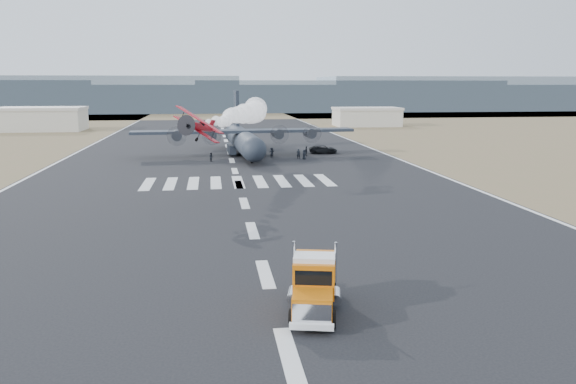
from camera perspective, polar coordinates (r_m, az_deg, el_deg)
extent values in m
plane|color=black|center=(28.56, 0.08, -16.16)|extent=(500.00, 500.00, 0.00)
cube|color=brown|center=(255.56, -7.11, 7.85)|extent=(500.00, 80.00, 0.00)
cube|color=slate|center=(291.79, -20.28, 9.30)|extent=(150.00, 50.00, 17.00)
cube|color=slate|center=(285.30, -7.23, 9.45)|extent=(150.00, 50.00, 13.00)
cube|color=slate|center=(293.37, 5.75, 9.71)|extent=(150.00, 50.00, 15.00)
cube|color=slate|center=(314.94, 17.49, 9.53)|extent=(150.00, 50.00, 17.00)
cube|color=#B1AC9D|center=(177.26, -23.88, 6.69)|extent=(24.00, 14.00, 6.00)
cube|color=beige|center=(177.10, -23.96, 7.76)|extent=(24.50, 14.50, 0.80)
cube|color=#B1AC9D|center=(182.36, 7.99, 7.47)|extent=(20.00, 12.00, 5.20)
cube|color=beige|center=(182.22, 8.02, 8.38)|extent=(20.50, 12.50, 0.80)
cube|color=black|center=(34.07, 2.70, -10.61)|extent=(2.40, 6.47, 0.24)
cube|color=orange|center=(31.17, 2.52, -11.21)|extent=(2.60, 2.67, 1.22)
cube|color=silver|center=(30.12, 2.43, -12.22)|extent=(2.05, 0.59, 1.03)
cube|color=white|center=(30.21, 2.41, -13.51)|extent=(2.36, 0.79, 0.33)
cube|color=orange|center=(32.47, 2.65, -8.79)|extent=(2.66, 2.16, 2.07)
cube|color=black|center=(31.61, 2.60, -8.71)|extent=(2.04, 0.56, 0.85)
cube|color=white|center=(32.39, 2.69, -6.81)|extent=(2.62, 1.98, 0.47)
cube|color=orange|center=(34.16, 2.76, -8.28)|extent=(2.71, 2.35, 2.45)
cylinder|color=black|center=(31.17, 0.45, -12.70)|extent=(0.59, 1.09, 1.03)
cylinder|color=black|center=(31.10, 4.53, -12.80)|extent=(0.59, 1.09, 1.03)
cylinder|color=black|center=(34.82, 0.94, -10.11)|extent=(0.59, 1.09, 1.03)
cylinder|color=black|center=(34.76, 4.56, -10.19)|extent=(0.59, 1.09, 1.03)
cylinder|color=black|center=(35.70, 1.04, -9.57)|extent=(0.59, 1.09, 1.03)
cylinder|color=black|center=(35.64, 4.57, -9.65)|extent=(0.59, 1.09, 1.03)
cylinder|color=#A50B13|center=(61.85, -8.98, 6.57)|extent=(2.17, 4.97, 0.88)
sphere|color=black|center=(62.02, -8.94, 6.90)|extent=(0.69, 0.69, 0.69)
cylinder|color=black|center=(59.61, -9.63, 6.39)|extent=(1.10, 0.83, 0.98)
cylinder|color=black|center=(59.28, -9.73, 6.36)|extent=(2.09, 0.61, 2.16)
cube|color=#A50B13|center=(61.51, -9.08, 6.22)|extent=(5.32, 2.35, 2.84)
cube|color=#A50B13|center=(61.14, -9.19, 7.30)|extent=(5.49, 2.40, 2.94)
cube|color=#A50B13|center=(63.98, -8.42, 7.16)|extent=(0.33, 0.88, 0.98)
cube|color=#A50B13|center=(64.02, -8.40, 6.72)|extent=(2.08, 1.19, 0.08)
cylinder|color=black|center=(61.43, -9.86, 5.41)|extent=(0.23, 0.45, 0.43)
cylinder|color=black|center=(60.98, -8.45, 5.41)|extent=(0.23, 0.45, 0.43)
sphere|color=white|center=(64.20, -8.36, 6.74)|extent=(0.69, 0.69, 0.69)
sphere|color=white|center=(66.46, -7.80, 6.91)|extent=(0.93, 0.93, 0.93)
sphere|color=white|center=(68.73, -7.27, 7.07)|extent=(1.17, 1.17, 1.17)
sphere|color=white|center=(71.00, -6.78, 7.23)|extent=(1.41, 1.41, 1.41)
sphere|color=white|center=(73.28, -6.32, 7.37)|extent=(1.65, 1.65, 1.65)
sphere|color=white|center=(75.57, -5.89, 7.50)|extent=(1.90, 1.90, 1.90)
sphere|color=white|center=(77.85, -5.48, 7.63)|extent=(2.14, 2.14, 2.14)
sphere|color=white|center=(80.14, -5.10, 7.75)|extent=(2.38, 2.38, 2.38)
sphere|color=white|center=(82.44, -4.74, 7.86)|extent=(2.62, 2.62, 2.62)
sphere|color=white|center=(84.74, -4.39, 7.96)|extent=(2.86, 2.86, 2.86)
sphere|color=white|center=(87.04, -4.07, 8.06)|extent=(3.10, 3.10, 3.10)
sphere|color=white|center=(89.34, -3.76, 8.16)|extent=(3.35, 3.35, 3.35)
sphere|color=white|center=(91.65, -3.47, 8.25)|extent=(3.59, 3.59, 3.59)
sphere|color=white|center=(93.96, -3.19, 8.33)|extent=(3.83, 3.83, 3.83)
cylinder|color=#212A32|center=(105.33, -4.51, 5.18)|extent=(5.69, 28.77, 4.08)
sphere|color=#212A32|center=(91.22, -3.47, 4.32)|extent=(4.08, 4.08, 4.08)
cone|color=#212A32|center=(119.48, -5.31, 5.84)|extent=(4.42, 6.35, 4.08)
cube|color=#212A32|center=(104.15, -4.46, 6.19)|extent=(41.01, 6.58, 0.51)
cylinder|color=#212A32|center=(102.99, -11.24, 5.68)|extent=(2.05, 3.98, 1.84)
cylinder|color=#3F3F44|center=(100.96, -11.24, 5.58)|extent=(3.47, 0.25, 3.47)
cylinder|color=#212A32|center=(103.16, -7.82, 5.80)|extent=(2.05, 3.98, 1.84)
cylinder|color=#3F3F44|center=(101.12, -7.76, 5.70)|extent=(3.47, 0.25, 3.47)
cylinder|color=#212A32|center=(104.57, -1.07, 5.96)|extent=(2.05, 3.98, 1.84)
cylinder|color=#3F3F44|center=(102.56, -0.88, 5.87)|extent=(3.47, 0.25, 3.47)
cylinder|color=#212A32|center=(105.80, 2.21, 6.01)|extent=(2.05, 3.98, 1.84)
cylinder|color=#3F3F44|center=(103.82, 2.47, 5.92)|extent=(3.47, 0.25, 3.47)
cube|color=#212A32|center=(117.12, -5.25, 8.24)|extent=(0.87, 4.62, 8.17)
cube|color=#212A32|center=(117.89, -5.24, 6.17)|extent=(14.44, 3.86, 0.36)
cube|color=#212A32|center=(106.27, -5.77, 4.38)|extent=(1.57, 6.18, 1.63)
cylinder|color=black|center=(106.33, -5.77, 4.08)|extent=(0.57, 1.15, 1.12)
cube|color=#212A32|center=(106.77, -3.36, 4.45)|extent=(1.57, 6.18, 1.63)
cylinder|color=black|center=(106.84, -3.36, 4.15)|extent=(0.57, 1.15, 1.12)
cylinder|color=black|center=(94.51, -3.71, 3.21)|extent=(0.46, 0.94, 0.92)
imported|color=black|center=(108.53, 3.59, 4.35)|extent=(5.68, 3.11, 1.51)
imported|color=black|center=(101.70, -1.68, 4.00)|extent=(0.80, 0.82, 1.74)
imported|color=black|center=(96.63, -2.79, 3.61)|extent=(0.82, 0.51, 1.67)
imported|color=black|center=(103.63, -2.80, 4.12)|extent=(0.71, 1.20, 1.74)
imported|color=black|center=(104.00, 1.88, 4.17)|extent=(0.58, 1.08, 1.80)
imported|color=black|center=(99.36, 1.66, 3.84)|extent=(0.97, 0.96, 1.73)
imported|color=black|center=(103.62, -1.63, 4.08)|extent=(1.42, 1.27, 1.56)
imported|color=black|center=(99.77, 1.07, 3.90)|extent=(0.78, 0.69, 1.85)
imported|color=black|center=(97.18, -7.81, 3.54)|extent=(0.86, 0.89, 1.58)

